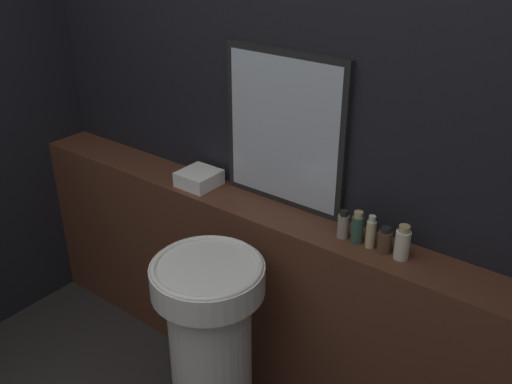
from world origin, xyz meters
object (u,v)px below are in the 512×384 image
at_px(lotion_bottle, 371,233).
at_px(hand_soap_bottle, 402,243).
at_px(mirror, 285,131).
at_px(towel_stack, 199,178).
at_px(pedestal_sink, 211,345).
at_px(shampoo_bottle, 343,225).
at_px(conditioner_bottle, 357,228).
at_px(body_wash_bottle, 385,241).

relative_size(lotion_bottle, hand_soap_bottle, 0.98).
bearing_deg(mirror, towel_stack, -166.36).
relative_size(pedestal_sink, shampoo_bottle, 7.59).
relative_size(shampoo_bottle, lotion_bottle, 0.87).
distance_m(lotion_bottle, hand_soap_bottle, 0.13).
relative_size(conditioner_bottle, lotion_bottle, 0.99).
xyz_separation_m(pedestal_sink, mirror, (-0.02, 0.51, 0.76)).
bearing_deg(hand_soap_bottle, conditioner_bottle, -180.00).
relative_size(pedestal_sink, mirror, 1.32).
bearing_deg(hand_soap_bottle, shampoo_bottle, -180.00).
height_order(conditioner_bottle, hand_soap_bottle, hand_soap_bottle).
height_order(mirror, conditioner_bottle, mirror).
height_order(conditioner_bottle, lotion_bottle, lotion_bottle).
relative_size(mirror, towel_stack, 3.85).
relative_size(mirror, body_wash_bottle, 6.34).
height_order(pedestal_sink, towel_stack, towel_stack).
distance_m(lotion_bottle, body_wash_bottle, 0.06).
bearing_deg(hand_soap_bottle, lotion_bottle, -180.00).
bearing_deg(body_wash_bottle, mirror, 169.49).
bearing_deg(lotion_bottle, conditioner_bottle, 180.00).
bearing_deg(conditioner_bottle, hand_soap_bottle, 0.00).
bearing_deg(body_wash_bottle, shampoo_bottle, 180.00).
height_order(towel_stack, body_wash_bottle, body_wash_bottle).
height_order(towel_stack, hand_soap_bottle, hand_soap_bottle).
height_order(shampoo_bottle, lotion_bottle, lotion_bottle).
distance_m(conditioner_bottle, body_wash_bottle, 0.12).
height_order(shampoo_bottle, hand_soap_bottle, hand_soap_bottle).
bearing_deg(shampoo_bottle, conditioner_bottle, 0.00).
bearing_deg(lotion_bottle, shampoo_bottle, 180.00).
distance_m(shampoo_bottle, hand_soap_bottle, 0.24).
distance_m(mirror, body_wash_bottle, 0.60).
height_order(mirror, towel_stack, mirror).
xyz_separation_m(shampoo_bottle, body_wash_bottle, (0.17, 0.00, -0.01)).
bearing_deg(conditioner_bottle, shampoo_bottle, 180.00).
xyz_separation_m(pedestal_sink, conditioner_bottle, (0.39, 0.42, 0.49)).
distance_m(mirror, lotion_bottle, 0.55).
height_order(lotion_bottle, hand_soap_bottle, hand_soap_bottle).
bearing_deg(body_wash_bottle, lotion_bottle, 180.00).
relative_size(conditioner_bottle, body_wash_bottle, 1.26).
xyz_separation_m(shampoo_bottle, hand_soap_bottle, (0.24, 0.00, 0.01)).
height_order(pedestal_sink, lotion_bottle, lotion_bottle).
xyz_separation_m(mirror, body_wash_bottle, (0.52, -0.10, -0.28)).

